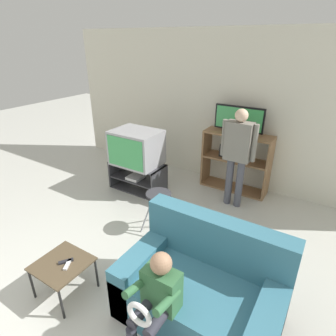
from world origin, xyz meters
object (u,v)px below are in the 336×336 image
at_px(television_flat, 239,120).
at_px(person_standing_adult, 238,150).
at_px(person_seated_child, 155,300).
at_px(media_shelf, 236,161).
at_px(couch, 202,290).
at_px(remote_control_white, 68,265).
at_px(tv_stand, 138,177).
at_px(remote_control_black, 66,261).
at_px(folding_stool, 159,200).
at_px(snack_table, 62,266).
at_px(television_main, 137,148).

relative_size(television_flat, person_standing_adult, 0.52).
height_order(person_standing_adult, person_seated_child, person_standing_adult).
relative_size(media_shelf, couch, 0.79).
height_order(media_shelf, remote_control_white, media_shelf).
height_order(tv_stand, television_flat, television_flat).
bearing_deg(remote_control_black, person_seated_child, 31.63).
height_order(media_shelf, folding_stool, media_shelf).
height_order(snack_table, person_seated_child, person_seated_child).
relative_size(television_main, remote_control_white, 5.43).
bearing_deg(person_seated_child, television_main, 130.65).
bearing_deg(media_shelf, couch, -76.36).
xyz_separation_m(tv_stand, folding_stool, (0.96, -0.77, 0.23)).
xyz_separation_m(television_main, television_flat, (1.38, 0.92, 0.45)).
height_order(television_flat, person_seated_child, television_flat).
height_order(media_shelf, couch, media_shelf).
xyz_separation_m(television_main, remote_control_black, (0.76, -2.14, -0.38)).
xyz_separation_m(media_shelf, snack_table, (-0.68, -3.07, -0.17)).
relative_size(folding_stool, remote_control_black, 4.06).
bearing_deg(media_shelf, person_standing_adult, -71.20).
xyz_separation_m(tv_stand, television_main, (0.00, 0.01, 0.54)).
bearing_deg(folding_stool, tv_stand, 141.21).
relative_size(folding_stool, couch, 0.41).
distance_m(media_shelf, folding_stool, 1.74).
xyz_separation_m(remote_control_black, person_standing_adult, (0.82, 2.54, 0.53)).
height_order(television_flat, remote_control_black, television_flat).
distance_m(television_main, folding_stool, 1.27).
relative_size(couch, person_standing_adult, 0.93).
height_order(folding_stool, remote_control_black, folding_stool).
relative_size(tv_stand, television_flat, 1.17).
xyz_separation_m(television_flat, person_standing_adult, (0.20, -0.53, -0.29)).
relative_size(television_main, television_flat, 0.97).
distance_m(remote_control_black, person_standing_adult, 2.72).
bearing_deg(remote_control_black, television_main, 143.01).
bearing_deg(media_shelf, snack_table, -102.43).
height_order(tv_stand, remote_control_black, tv_stand).
bearing_deg(television_flat, tv_stand, -146.05).
distance_m(tv_stand, remote_control_black, 2.27).
relative_size(remote_control_black, remote_control_white, 1.00).
height_order(folding_stool, couch, couch).
bearing_deg(tv_stand, media_shelf, 32.75).
relative_size(tv_stand, remote_control_black, 6.56).
bearing_deg(person_standing_adult, media_shelf, 108.80).
relative_size(tv_stand, snack_table, 1.91).
bearing_deg(television_main, snack_table, -71.37).
xyz_separation_m(media_shelf, person_seated_child, (0.46, -3.08, 0.07)).
distance_m(television_main, media_shelf, 1.69).
relative_size(media_shelf, snack_table, 2.28).
height_order(couch, person_standing_adult, person_standing_adult).
height_order(remote_control_white, person_seated_child, person_seated_child).
height_order(remote_control_black, remote_control_white, same).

